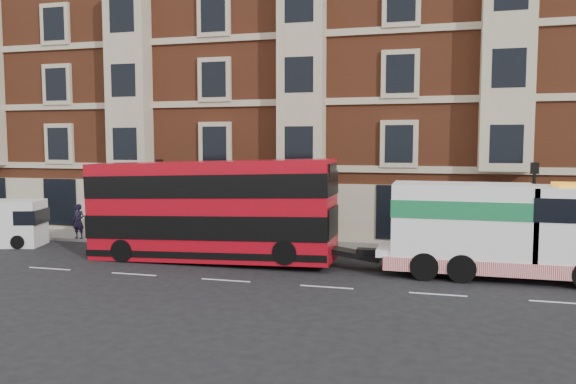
% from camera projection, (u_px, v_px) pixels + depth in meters
% --- Properties ---
extents(ground, '(120.00, 120.00, 0.00)m').
position_uv_depth(ground, '(226.00, 280.00, 21.86)').
color(ground, black).
rests_on(ground, ground).
extents(sidewalk, '(90.00, 3.00, 0.15)m').
position_uv_depth(sidewalk, '(278.00, 245.00, 29.08)').
color(sidewalk, slate).
rests_on(sidewalk, ground).
extents(victorian_terrace, '(45.00, 12.00, 20.40)m').
position_uv_depth(victorian_terrace, '(318.00, 68.00, 35.30)').
color(victorian_terrace, brown).
rests_on(victorian_terrace, ground).
extents(lamp_post_west, '(0.35, 0.15, 4.35)m').
position_uv_depth(lamp_post_west, '(160.00, 194.00, 29.12)').
color(lamp_post_west, black).
rests_on(lamp_post_west, sidewalk).
extents(lamp_post_east, '(0.35, 0.15, 4.35)m').
position_uv_depth(lamp_post_east, '(533.00, 204.00, 24.55)').
color(lamp_post_east, black).
rests_on(lamp_post_east, sidewalk).
extents(double_decker_bus, '(11.19, 2.57, 4.53)m').
position_uv_depth(double_decker_bus, '(210.00, 209.00, 25.18)').
color(double_decker_bus, '#B00917').
rests_on(double_decker_bus, ground).
extents(tow_truck, '(8.96, 2.65, 3.73)m').
position_uv_depth(tow_truck, '(494.00, 228.00, 22.15)').
color(tow_truck, white).
rests_on(tow_truck, ground).
extents(pedestrian, '(0.70, 0.46, 1.90)m').
position_uv_depth(pedestrian, '(79.00, 221.00, 30.45)').
color(pedestrian, '#211C38').
rests_on(pedestrian, sidewalk).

